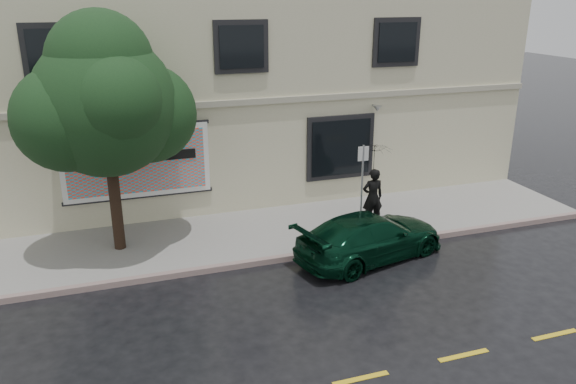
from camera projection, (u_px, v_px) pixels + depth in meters
name	position (u px, v px, depth m)	size (l,w,h in m)	color
ground	(297.00, 288.00, 13.38)	(90.00, 90.00, 0.00)	black
sidewalk	(260.00, 233.00, 16.26)	(20.00, 3.50, 0.15)	gray
curb	(279.00, 259.00, 14.70)	(20.00, 0.18, 0.16)	gray
road_marking	(361.00, 378.00, 10.25)	(19.00, 0.12, 0.01)	gold
building	(216.00, 86.00, 20.25)	(20.00, 8.12, 7.00)	beige
billboard	(136.00, 162.00, 16.14)	(4.30, 0.16, 2.20)	white
car	(370.00, 237.00, 14.73)	(1.87, 4.23, 1.23)	black
pedestrian	(373.00, 197.00, 16.39)	(0.63, 0.42, 1.74)	black
umbrella	(375.00, 156.00, 15.96)	(1.06, 1.06, 0.79)	black
street_tree	(105.00, 106.00, 13.89)	(3.58, 3.58, 5.67)	black
sign_pole	(362.00, 180.00, 15.79)	(0.31, 0.05, 2.55)	#9FA3A8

